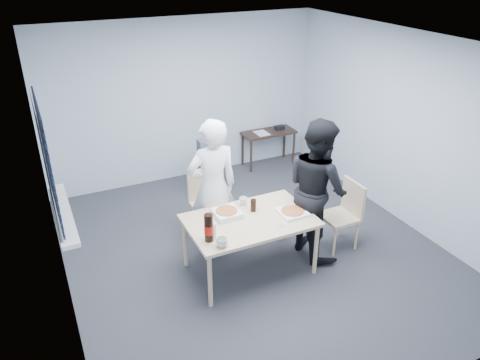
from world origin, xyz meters
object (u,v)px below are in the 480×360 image
person_black (317,188)px  mug_b (243,201)px  dining_table (250,224)px  chair_right (345,210)px  soda_bottle (209,228)px  stool (210,174)px  mug_a (222,242)px  side_table (269,136)px  person_white (213,188)px  chair_far (206,198)px  backpack (209,154)px

person_black → mug_b: size_ratio=17.70×
dining_table → chair_right: size_ratio=1.63×
chair_right → dining_table: bearing=178.4°
person_black → soda_bottle: bearing=98.8°
chair_right → stool: 2.30m
mug_a → side_table: bearing=53.8°
person_white → mug_a: (-0.29, -0.94, -0.13)m
dining_table → chair_far: (-0.14, 1.03, -0.14)m
soda_bottle → person_black: bearing=8.8°
mug_b → soda_bottle: size_ratio=0.31×
chair_far → person_white: person_white is taller
person_black → chair_far: bearing=46.8°
dining_table → stool: size_ratio=3.18×
chair_right → soda_bottle: 1.97m
backpack → side_table: bearing=0.1°
dining_table → mug_a: size_ratio=11.83×
chair_far → person_black: size_ratio=0.50×
chair_far → person_white: size_ratio=0.50×
dining_table → person_black: bearing=2.0°
soda_bottle → dining_table: bearing=19.1°
chair_right → person_white: (-1.56, 0.62, 0.37)m
person_white → mug_a: person_white is taller
person_white → person_black: (1.14, -0.55, 0.00)m
person_black → stool: 2.14m
dining_table → chair_far: chair_far is taller
side_table → mug_b: bearing=-125.0°
stool → soda_bottle: bearing=-111.9°
chair_right → soda_bottle: (-1.93, -0.16, 0.35)m
backpack → dining_table: bearing=-122.9°
mug_a → mug_b: (0.58, 0.70, -0.00)m
dining_table → soda_bottle: bearing=-160.9°
soda_bottle → stool: bearing=68.1°
chair_right → mug_a: 1.89m
mug_b → side_table: bearing=55.0°
mug_a → dining_table: bearing=35.5°
dining_table → mug_a: (-0.50, -0.36, 0.11)m
stool → backpack: (0.00, -0.01, 0.34)m
person_white → person_black: bearing=154.4°
mug_a → soda_bottle: soda_bottle is taller
side_table → soda_bottle: size_ratio=2.92×
person_black → backpack: (-0.62, 1.96, -0.20)m
chair_far → mug_a: chair_far is taller
person_white → chair_right: bearing=158.4°
dining_table → mug_b: size_ratio=14.55×
side_table → person_black: bearing=-106.1°
person_black → side_table: bearing=-16.1°
person_white → stool: bearing=-110.1°
person_white → stool: person_white is taller
chair_right → side_table: (0.32, 2.64, 0.03)m
stool → mug_b: 1.73m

